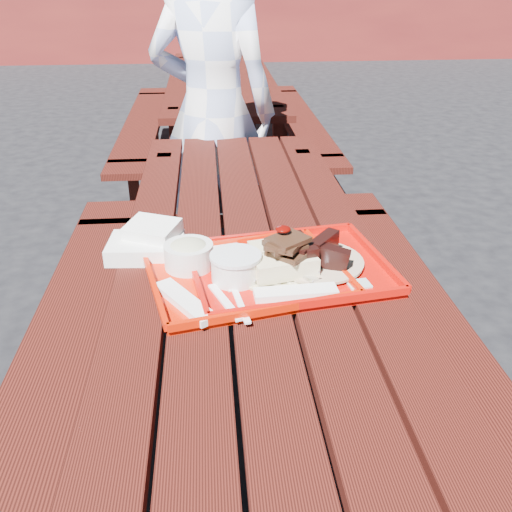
% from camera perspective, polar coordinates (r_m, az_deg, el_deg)
% --- Properties ---
extents(ground, '(60.00, 60.00, 0.00)m').
position_cam_1_polar(ground, '(2.07, -0.38, -18.62)').
color(ground, black).
rests_on(ground, ground).
extents(picnic_table_near, '(1.41, 2.40, 0.75)m').
position_cam_1_polar(picnic_table_near, '(1.71, -0.43, -5.44)').
color(picnic_table_near, '#43120C').
rests_on(picnic_table_near, ground).
extents(picnic_table_far, '(1.41, 2.40, 0.75)m').
position_cam_1_polar(picnic_table_far, '(4.33, -3.47, 14.99)').
color(picnic_table_far, '#43120C').
rests_on(picnic_table_far, ground).
extents(near_tray, '(0.56, 0.48, 0.15)m').
position_cam_1_polar(near_tray, '(1.48, -1.21, -0.82)').
color(near_tray, red).
rests_on(near_tray, picnic_table_near).
extents(far_tray, '(0.56, 0.47, 0.09)m').
position_cam_1_polar(far_tray, '(1.49, 3.07, -1.03)').
color(far_tray, '#B60C05').
rests_on(far_tray, picnic_table_near).
extents(white_cloth, '(0.22, 0.19, 0.08)m').
position_cam_1_polar(white_cloth, '(1.62, -10.77, 1.33)').
color(white_cloth, white).
rests_on(white_cloth, picnic_table_near).
extents(person, '(0.70, 0.56, 1.68)m').
position_cam_1_polar(person, '(2.83, -4.34, 14.15)').
color(person, '#A6B7E9').
rests_on(person, ground).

